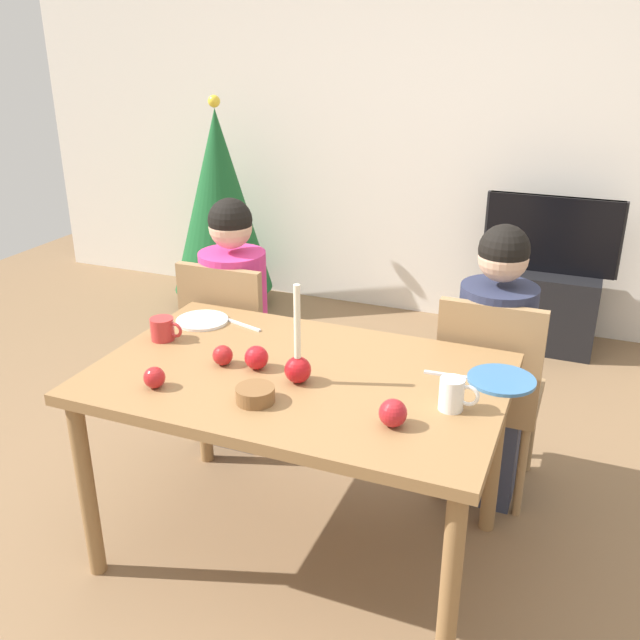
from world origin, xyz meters
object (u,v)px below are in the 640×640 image
mug_right (453,394)px  apple_by_left_plate (256,358)px  chair_left (233,342)px  tv_stand (542,308)px  dining_table (298,394)px  apple_near_candle (223,355)px  chair_right (489,387)px  bowl_walnuts (255,394)px  christmas_tree (220,202)px  candle_centerpiece (298,363)px  plate_left (202,321)px  tv (552,235)px  person_left_child (236,328)px  apple_far_edge (393,413)px  plate_right (502,380)px  apple_by_right_mug (154,378)px  person_right_child (492,370)px  mug_left (163,329)px

mug_right → apple_by_left_plate: mug_right is taller
chair_left → tv_stand: bearing=53.9°
dining_table → apple_near_candle: bearing=-171.8°
chair_right → bowl_walnuts: size_ratio=7.20×
christmas_tree → bowl_walnuts: size_ratio=11.60×
apple_by_left_plate → candle_centerpiece: bearing=-12.5°
apple_near_candle → plate_left: bearing=131.1°
tv → christmas_tree: 2.17m
chair_right → chair_left: bearing=180.0°
candle_centerpiece → bowl_walnuts: (-0.07, -0.17, -0.05)m
plate_left → mug_right: (1.08, -0.32, 0.05)m
person_left_child → apple_far_edge: size_ratio=13.71×
mug_right → apple_by_left_plate: size_ratio=1.49×
tv → bowl_walnuts: 2.62m
dining_table → plate_right: plate_right is taller
christmas_tree → apple_far_edge: christmas_tree is taller
person_left_child → apple_by_right_mug: 0.96m
christmas_tree → mug_right: bearing=-46.7°
chair_left → christmas_tree: christmas_tree is taller
person_right_child → mug_right: size_ratio=9.40×
person_right_child → plate_left: bearing=-161.6°
tv_stand → plate_left: 2.40m
chair_left → plate_right: (1.26, -0.41, 0.24)m
plate_left → tv_stand: bearing=59.9°
person_left_child → christmas_tree: bearing=121.6°
apple_by_left_plate → tv_stand: bearing=71.4°
person_left_child → apple_near_candle: 0.78m
dining_table → apple_far_edge: 0.47m
plate_right → mug_right: bearing=-114.8°
chair_right → apple_far_edge: size_ratio=10.53×
christmas_tree → apple_near_candle: christmas_tree is taller
plate_left → apple_near_candle: (0.27, -0.31, 0.03)m
bowl_walnuts → apple_far_edge: size_ratio=1.46×
dining_table → chair_right: bearing=46.9°
tv_stand → candle_centerpiece: size_ratio=1.85×
dining_table → apple_near_candle: (-0.27, -0.04, 0.12)m
mug_left → apple_by_left_plate: (0.44, -0.09, -0.00)m
mug_left → apple_near_candle: 0.33m
apple_by_left_plate → apple_near_candle: bearing=-172.1°
christmas_tree → plate_left: (0.98, -1.87, 0.00)m
bowl_walnuts → apple_by_left_plate: size_ratio=1.50×
person_left_child → tv: size_ratio=1.48×
chair_left → chair_right: 1.17m
chair_left → apple_by_right_mug: (0.20, -0.88, 0.27)m
person_left_child → mug_right: size_ratio=9.40×
tv_stand → chair_right: bearing=-92.3°
candle_centerpiece → mug_left: bearing=168.3°
person_left_child → mug_left: person_left_child is taller
chair_left → apple_by_left_plate: (0.45, -0.63, 0.28)m
tv → plate_right: bearing=-89.4°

